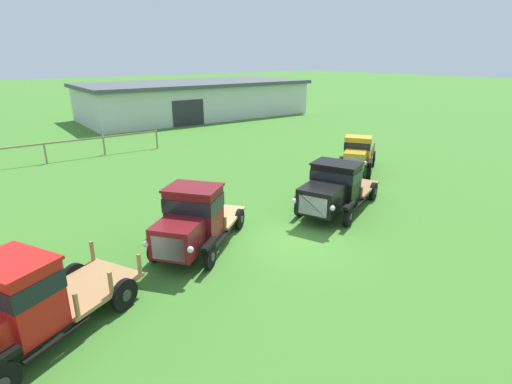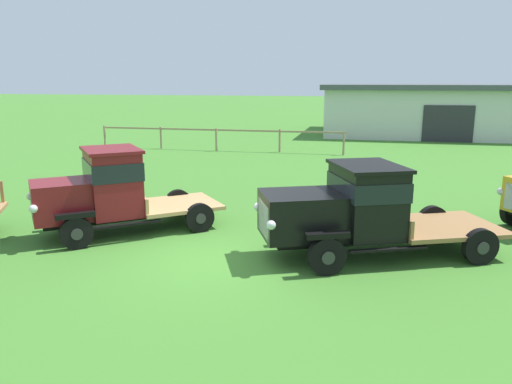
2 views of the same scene
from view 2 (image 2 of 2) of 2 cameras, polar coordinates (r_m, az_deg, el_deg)
name	(u,v)px [view 2 (image 2 of 2)]	position (r m, az deg, el deg)	size (l,w,h in m)	color
ground_plane	(212,261)	(11.49, -5.03, -7.81)	(240.00, 240.00, 0.00)	#3D7528
farm_shed	(489,110)	(40.85, 25.08, 8.49)	(23.87, 10.70, 3.70)	silver
paddock_fence	(218,134)	(29.10, -4.36, 6.61)	(14.61, 0.48, 1.31)	#997F60
vintage_truck_second_in_line	(107,190)	(13.67, -16.68, 0.24)	(4.90, 4.43, 2.28)	black
vintage_truck_midrow_center	(355,209)	(11.66, 11.21, -1.86)	(5.95, 3.95, 2.15)	black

